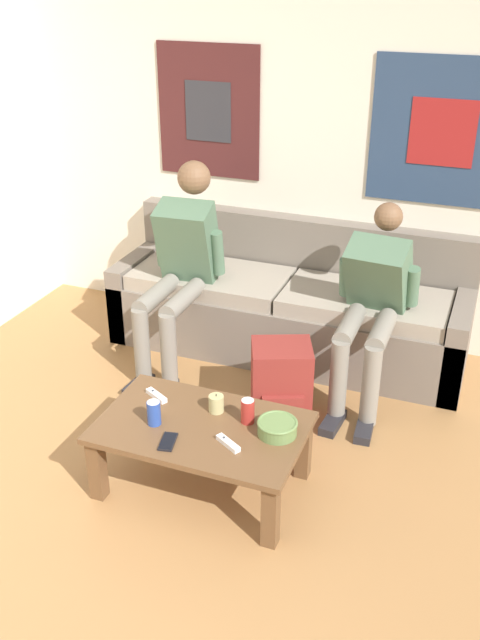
% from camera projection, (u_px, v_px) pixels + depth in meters
% --- Properties ---
extents(wall_back, '(10.00, 0.07, 2.55)m').
position_uv_depth(wall_back, '(305.00, 146.00, 4.55)').
color(wall_back, silver).
rests_on(wall_back, ground_plane).
extents(couch, '(2.31, 0.72, 0.83)m').
position_uv_depth(couch, '(289.00, 308.00, 4.70)').
color(couch, '#70665B').
rests_on(couch, ground_plane).
extents(coffee_table, '(0.99, 0.62, 0.36)m').
position_uv_depth(coffee_table, '(202.00, 436.00, 3.43)').
color(coffee_table, brown).
rests_on(coffee_table, ground_plane).
extents(person_seated_adult, '(0.47, 0.92, 1.25)m').
position_uv_depth(person_seated_adult, '(181.00, 260.00, 4.41)').
color(person_seated_adult, gray).
rests_on(person_seated_adult, ground_plane).
extents(person_seated_teen, '(0.47, 0.90, 1.11)m').
position_uv_depth(person_seated_teen, '(373.00, 301.00, 4.06)').
color(person_seated_teen, gray).
rests_on(person_seated_teen, ground_plane).
extents(backpack, '(0.41, 0.40, 0.45)m').
position_uv_depth(backpack, '(281.00, 385.00, 4.00)').
color(backpack, maroon).
rests_on(backpack, ground_plane).
extents(ceramic_bowl, '(0.19, 0.19, 0.07)m').
position_uv_depth(ceramic_bowl, '(277.00, 427.00, 3.32)').
color(ceramic_bowl, '#607F47').
rests_on(ceramic_bowl, coffee_table).
extents(pillar_candle, '(0.07, 0.07, 0.10)m').
position_uv_depth(pillar_candle, '(216.00, 404.00, 3.49)').
color(pillar_candle, tan).
rests_on(pillar_candle, coffee_table).
extents(drink_can_blue, '(0.07, 0.07, 0.12)m').
position_uv_depth(drink_can_blue, '(154.00, 413.00, 3.38)').
color(drink_can_blue, '#28479E').
rests_on(drink_can_blue, coffee_table).
extents(drink_can_red, '(0.07, 0.07, 0.12)m').
position_uv_depth(drink_can_red, '(248.00, 411.00, 3.40)').
color(drink_can_red, maroon).
rests_on(drink_can_red, coffee_table).
extents(game_controller_near_left, '(0.14, 0.10, 0.03)m').
position_uv_depth(game_controller_near_left, '(228.00, 443.00, 3.25)').
color(game_controller_near_left, white).
rests_on(game_controller_near_left, coffee_table).
extents(game_controller_near_right, '(0.14, 0.10, 0.03)m').
position_uv_depth(game_controller_near_right, '(156.00, 396.00, 3.61)').
color(game_controller_near_right, white).
rests_on(game_controller_near_right, coffee_table).
extents(cell_phone, '(0.09, 0.15, 0.01)m').
position_uv_depth(cell_phone, '(168.00, 442.00, 3.28)').
color(cell_phone, black).
rests_on(cell_phone, coffee_table).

